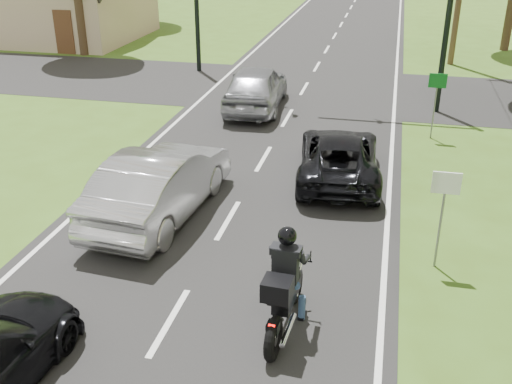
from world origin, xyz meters
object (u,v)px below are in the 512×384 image
silver_suv (256,87)px  dark_suv (339,156)px  silver_sedan (160,183)px  sign_white (444,197)px  motorcycle_rider (285,292)px  sign_green (437,90)px

silver_suv → dark_suv: bearing=118.7°
silver_sedan → sign_white: sign_white is taller
motorcycle_rider → sign_green: bearing=78.7°
silver_sedan → silver_suv: 8.96m
dark_suv → sign_green: size_ratio=2.16×
motorcycle_rider → silver_sedan: bearing=138.6°
silver_suv → sign_green: 6.57m
sign_green → dark_suv: bearing=-123.9°
motorcycle_rider → silver_suv: size_ratio=0.49×
sign_green → motorcycle_rider: bearing=-105.0°
motorcycle_rider → silver_sedan: size_ratio=0.47×
sign_white → silver_suv: bearing=121.4°
dark_suv → silver_suv: bearing=-63.3°
silver_sedan → sign_green: size_ratio=2.37×
motorcycle_rider → silver_suv: motorcycle_rider is taller
sign_white → sign_green: bearing=88.6°
silver_suv → sign_green: bearing=159.6°
silver_suv → sign_white: sign_white is taller
sign_white → sign_green: 8.00m
silver_sedan → sign_white: size_ratio=2.37×
motorcycle_rider → silver_suv: 13.07m
sign_white → sign_green: size_ratio=1.00×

